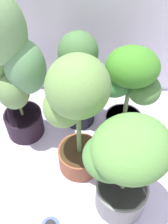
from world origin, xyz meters
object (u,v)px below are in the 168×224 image
potted_plant_back_left (12,68)px  potted_plant_center (75,112)px  potted_plant_front_right (124,167)px  potted_plant_back_right (128,89)px  potted_plant_back_center (79,77)px

potted_plant_back_left → potted_plant_center: size_ratio=1.20×
potted_plant_back_left → potted_plant_front_right: potted_plant_back_left is taller
potted_plant_back_left → potted_plant_back_right: potted_plant_back_left is taller
potted_plant_back_left → potted_plant_back_right: (0.64, 0.02, -0.16)m
potted_plant_center → potted_plant_back_center: bearing=89.4°
potted_plant_back_left → potted_plant_front_right: 0.78m
potted_plant_back_right → potted_plant_center: (-0.29, -0.26, 0.10)m
potted_plant_back_left → potted_plant_back_center: size_ratio=1.41×
potted_plant_center → potted_plant_back_right: bearing=42.1°
potted_plant_front_right → potted_plant_center: bearing=133.7°
potted_plant_back_left → potted_plant_center: bearing=-34.9°
potted_plant_back_left → potted_plant_center: potted_plant_back_left is taller
potted_plant_back_left → potted_plant_back_right: size_ratio=1.45×
potted_plant_back_right → potted_plant_back_center: bearing=159.6°
potted_plant_back_center → potted_plant_front_right: 0.65m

